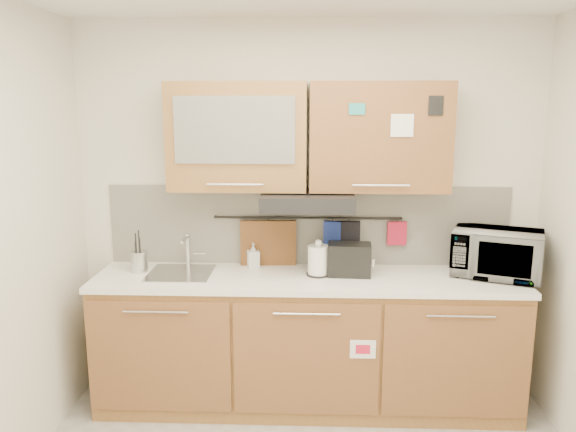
{
  "coord_description": "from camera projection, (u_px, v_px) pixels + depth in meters",
  "views": [
    {
      "loc": [
        0.01,
        -2.38,
        2.05
      ],
      "look_at": [
        -0.12,
        1.05,
        1.35
      ],
      "focal_mm": 35.0,
      "sensor_mm": 36.0,
      "label": 1
    }
  ],
  "objects": [
    {
      "name": "wall_back",
      "position": [
        308.0,
        211.0,
        3.95
      ],
      "size": [
        3.2,
        0.0,
        3.2
      ],
      "primitive_type": "plane",
      "rotation": [
        1.57,
        0.0,
        0.0
      ],
      "color": "silver",
      "rests_on": "ground"
    },
    {
      "name": "base_cabinet",
      "position": [
        307.0,
        348.0,
        3.82
      ],
      "size": [
        2.8,
        0.64,
        0.88
      ],
      "color": "#A76E3B",
      "rests_on": "floor"
    },
    {
      "name": "countertop",
      "position": [
        307.0,
        279.0,
        3.72
      ],
      "size": [
        2.82,
        0.62,
        0.04
      ],
      "primitive_type": "cube",
      "color": "white",
      "rests_on": "base_cabinet"
    },
    {
      "name": "backsplash",
      "position": [
        308.0,
        225.0,
        3.96
      ],
      "size": [
        2.8,
        0.02,
        0.56
      ],
      "primitive_type": "cube",
      "color": "silver",
      "rests_on": "countertop"
    },
    {
      "name": "upper_cabinets",
      "position": [
        307.0,
        136.0,
        3.67
      ],
      "size": [
        1.82,
        0.37,
        0.7
      ],
      "color": "#A76E3B",
      "rests_on": "wall_back"
    },
    {
      "name": "range_hood",
      "position": [
        308.0,
        200.0,
        3.68
      ],
      "size": [
        0.6,
        0.46,
        0.1
      ],
      "primitive_type": "cube",
      "color": "black",
      "rests_on": "upper_cabinets"
    },
    {
      "name": "sink",
      "position": [
        181.0,
        273.0,
        3.77
      ],
      "size": [
        0.42,
        0.4,
        0.26
      ],
      "color": "silver",
      "rests_on": "countertop"
    },
    {
      "name": "utensil_rail",
      "position": [
        308.0,
        218.0,
        3.91
      ],
      "size": [
        1.3,
        0.02,
        0.02
      ],
      "primitive_type": "cylinder",
      "rotation": [
        0.0,
        1.57,
        0.0
      ],
      "color": "black",
      "rests_on": "backsplash"
    },
    {
      "name": "utensil_crock",
      "position": [
        139.0,
        261.0,
        3.8
      ],
      "size": [
        0.15,
        0.15,
        0.29
      ],
      "rotation": [
        0.0,
        0.0,
        0.35
      ],
      "color": "#BCBCC1",
      "rests_on": "countertop"
    },
    {
      "name": "kettle",
      "position": [
        318.0,
        261.0,
        3.72
      ],
      "size": [
        0.18,
        0.16,
        0.24
      ],
      "rotation": [
        0.0,
        0.0,
        -0.17
      ],
      "color": "white",
      "rests_on": "countertop"
    },
    {
      "name": "toaster",
      "position": [
        349.0,
        259.0,
        3.72
      ],
      "size": [
        0.29,
        0.19,
        0.21
      ],
      "rotation": [
        0.0,
        0.0,
        -0.06
      ],
      "color": "black",
      "rests_on": "countertop"
    },
    {
      "name": "microwave",
      "position": [
        497.0,
        253.0,
        3.7
      ],
      "size": [
        0.65,
        0.55,
        0.31
      ],
      "primitive_type": "imported",
      "rotation": [
        0.0,
        0.0,
        -0.38
      ],
      "color": "#999999",
      "rests_on": "countertop"
    },
    {
      "name": "soap_bottle",
      "position": [
        253.0,
        255.0,
        3.9
      ],
      "size": [
        0.1,
        0.1,
        0.17
      ],
      "primitive_type": "imported",
      "rotation": [
        0.0,
        0.0,
        0.27
      ],
      "color": "#999999",
      "rests_on": "countertop"
    },
    {
      "name": "cutting_board",
      "position": [
        268.0,
        254.0,
        3.95
      ],
      "size": [
        0.39,
        0.05,
        0.48
      ],
      "primitive_type": "cube",
      "rotation": [
        0.0,
        0.0,
        0.06
      ],
      "color": "brown",
      "rests_on": "utensil_rail"
    },
    {
      "name": "oven_mitt",
      "position": [
        332.0,
        235.0,
        3.91
      ],
      "size": [
        0.12,
        0.05,
        0.2
      ],
      "primitive_type": "cube",
      "rotation": [
        0.0,
        0.0,
        -0.2
      ],
      "color": "navy",
      "rests_on": "utensil_rail"
    },
    {
      "name": "dark_pouch",
      "position": [
        349.0,
        238.0,
        3.91
      ],
      "size": [
        0.15,
        0.04,
        0.24
      ],
      "primitive_type": "cube",
      "rotation": [
        0.0,
        0.0,
        0.02
      ],
      "color": "black",
      "rests_on": "utensil_rail"
    },
    {
      "name": "pot_holder",
      "position": [
        397.0,
        233.0,
        3.89
      ],
      "size": [
        0.13,
        0.03,
        0.16
      ],
      "primitive_type": "cube",
      "rotation": [
        0.0,
        0.0,
        0.06
      ],
      "color": "#A91630",
      "rests_on": "utensil_rail"
    }
  ]
}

